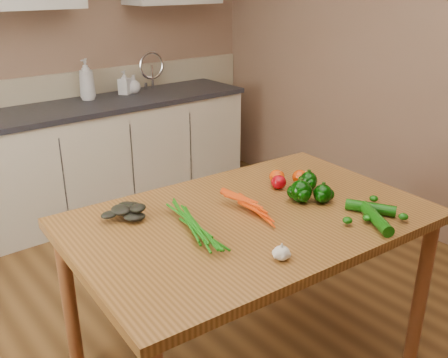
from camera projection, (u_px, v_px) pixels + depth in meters
name	position (u px, v px, depth m)	size (l,w,h in m)	color
room	(219.00, 119.00, 2.11)	(4.04, 5.04, 2.64)	brown
counter_run	(84.00, 159.00, 3.99)	(2.84, 0.64, 1.14)	beige
table	(250.00, 234.00, 2.23)	(1.63, 1.11, 0.84)	brown
soap_bottle_a	(87.00, 79.00, 3.93)	(0.12, 0.12, 0.32)	silver
soap_bottle_b	(125.00, 83.00, 4.14)	(0.09, 0.09, 0.19)	silver
soap_bottle_c	(134.00, 84.00, 4.20)	(0.12, 0.12, 0.15)	silver
carrot_bunch	(233.00, 211.00, 2.14)	(0.29, 0.22, 0.08)	#EA4005
leafy_greens	(123.00, 206.00, 2.15)	(0.22, 0.20, 0.11)	black
garlic_bulb	(282.00, 253.00, 1.84)	(0.06, 0.06, 0.05)	silver
pepper_a	(301.00, 191.00, 2.31)	(0.10, 0.10, 0.10)	black
pepper_b	(309.00, 181.00, 2.45)	(0.09, 0.09, 0.09)	black
pepper_c	(323.00, 194.00, 2.30)	(0.09, 0.09, 0.09)	black
tomato_a	(279.00, 182.00, 2.46)	(0.08, 0.08, 0.07)	#95020B
tomato_b	(277.00, 177.00, 2.52)	(0.08, 0.08, 0.07)	#D23805
tomato_c	(300.00, 177.00, 2.51)	(0.08, 0.08, 0.07)	#D23805
zucchini_a	(371.00, 208.00, 2.20)	(0.05, 0.05, 0.22)	#0B4507
zucchini_b	(376.00, 218.00, 2.10)	(0.05, 0.05, 0.25)	#0B4507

